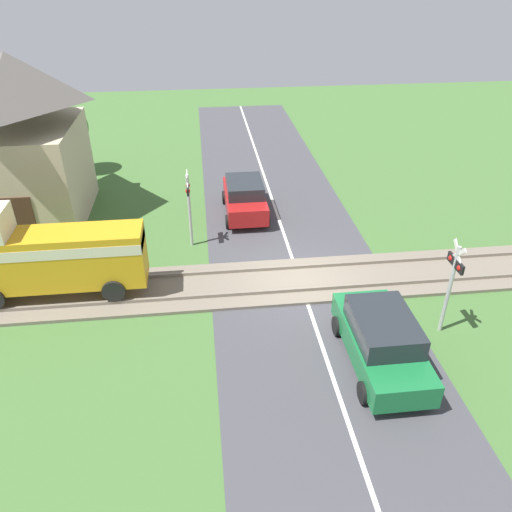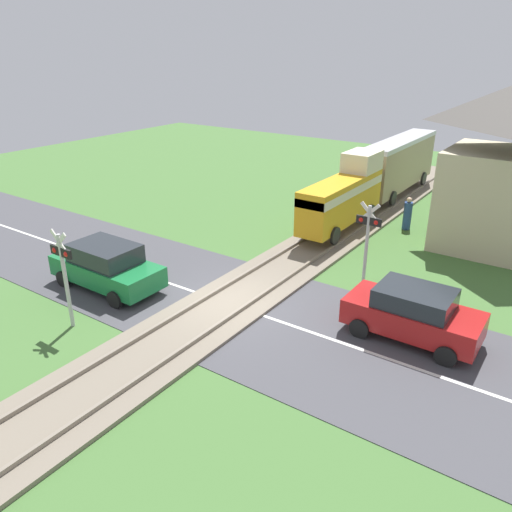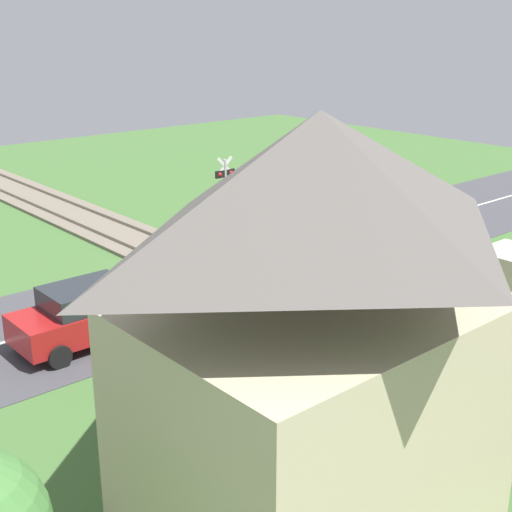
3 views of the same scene
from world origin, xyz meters
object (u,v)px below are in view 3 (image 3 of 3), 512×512
object	(u,v)px
car_far_side	(88,313)
pedestrian_by_station	(465,414)
crossing_signal_west_approach	(225,186)
car_near_crossing	(290,222)
crossing_signal_east_approach	(220,273)
station_building	(314,347)

from	to	relation	value
car_far_side	pedestrian_by_station	world-z (taller)	car_far_side
crossing_signal_west_approach	pedestrian_by_station	distance (m)	15.48
car_near_crossing	crossing_signal_east_approach	world-z (taller)	crossing_signal_east_approach
car_far_side	crossing_signal_east_approach	distance (m)	3.67
car_far_side	station_building	xyz separation A→B (m)	(0.85, 9.00, 2.59)
car_near_crossing	crossing_signal_east_approach	xyz separation A→B (m)	(7.41, 5.27, 1.16)
pedestrian_by_station	crossing_signal_west_approach	bearing A→B (deg)	-110.72
crossing_signal_west_approach	pedestrian_by_station	xyz separation A→B (m)	(5.46, 14.42, -1.30)
car_near_crossing	station_building	xyz separation A→B (m)	(10.79, 11.88, 2.57)
crossing_signal_east_approach	station_building	bearing A→B (deg)	62.94
crossing_signal_west_approach	pedestrian_by_station	size ratio (longest dim) A/B	2.04
car_near_crossing	station_building	world-z (taller)	station_building
car_near_crossing	crossing_signal_east_approach	size ratio (longest dim) A/B	1.35
crossing_signal_east_approach	car_near_crossing	bearing A→B (deg)	-144.61
car_near_crossing	crossing_signal_west_approach	xyz separation A→B (m)	(1.17, -2.39, 1.16)
car_far_side	crossing_signal_west_approach	size ratio (longest dim) A/B	1.23
crossing_signal_east_approach	pedestrian_by_station	xyz separation A→B (m)	(-0.79, 6.77, -1.30)
pedestrian_by_station	crossing_signal_east_approach	bearing A→B (deg)	-83.35
car_near_crossing	pedestrian_by_station	size ratio (longest dim) A/B	2.74
car_near_crossing	car_far_side	size ratio (longest dim) A/B	1.10
car_near_crossing	station_building	size ratio (longest dim) A/B	0.61
car_near_crossing	crossing_signal_east_approach	distance (m)	9.17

